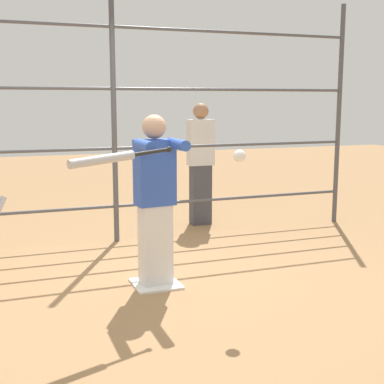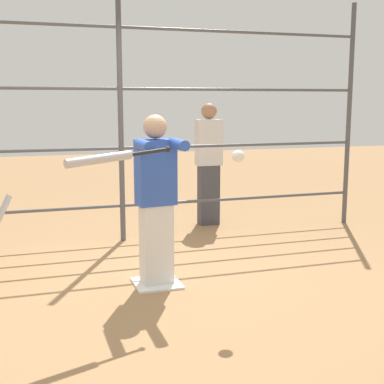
{
  "view_description": "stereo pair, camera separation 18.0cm",
  "coord_description": "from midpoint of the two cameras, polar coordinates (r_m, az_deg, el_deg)",
  "views": [
    {
      "loc": [
        1.26,
        4.34,
        1.6
      ],
      "look_at": [
        -0.24,
        0.26,
        0.86
      ],
      "focal_mm": 50.0,
      "sensor_mm": 36.0,
      "label": 1
    },
    {
      "loc": [
        1.09,
        4.4,
        1.6
      ],
      "look_at": [
        -0.24,
        0.26,
        0.86
      ],
      "focal_mm": 50.0,
      "sensor_mm": 36.0,
      "label": 2
    }
  ],
  "objects": [
    {
      "name": "ground_plane",
      "position": [
        4.8,
        -4.95,
        -9.85
      ],
      "size": [
        24.0,
        24.0,
        0.0
      ],
      "primitive_type": "plane",
      "color": "#9E754C"
    },
    {
      "name": "softball_in_flight",
      "position": [
        4.09,
        3.84,
        3.85
      ],
      "size": [
        0.1,
        0.1,
        0.1
      ],
      "color": "white"
    },
    {
      "name": "home_plate",
      "position": [
        4.8,
        -4.95,
        -9.73
      ],
      "size": [
        0.4,
        0.4,
        0.02
      ],
      "color": "white",
      "rests_on": "ground"
    },
    {
      "name": "baseball_bat_swinging",
      "position": [
        3.86,
        -9.95,
        3.58
      ],
      "size": [
        0.84,
        0.38,
        0.11
      ],
      "color": "black"
    },
    {
      "name": "fence_backstop",
      "position": [
        6.09,
        -9.17,
        7.71
      ],
      "size": [
        6.0,
        0.06,
        2.81
      ],
      "color": "#4C4C51",
      "rests_on": "ground"
    },
    {
      "name": "batter",
      "position": [
        4.58,
        -5.05,
        -0.36
      ],
      "size": [
        0.38,
        0.53,
        1.49
      ],
      "color": "silver",
      "rests_on": "ground"
    },
    {
      "name": "bystander_behind_fence",
      "position": [
        6.93,
        0.18,
        3.21
      ],
      "size": [
        0.33,
        0.2,
        1.58
      ],
      "color": "#3F3F47",
      "rests_on": "ground"
    }
  ]
}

